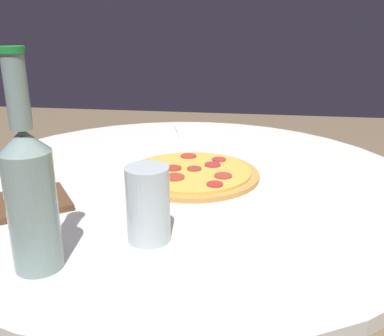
{
  "coord_description": "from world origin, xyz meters",
  "views": [
    {
      "loc": [
        0.88,
        0.15,
        1.05
      ],
      "look_at": [
        -0.01,
        0.02,
        0.73
      ],
      "focal_mm": 40.0,
      "sensor_mm": 36.0,
      "label": 1
    }
  ],
  "objects_px": {
    "drinking_glass": "(148,204)",
    "beer_bottle": "(31,193)",
    "pizza_paddle": "(16,205)",
    "pizza": "(192,173)"
  },
  "relations": [
    {
      "from": "beer_bottle",
      "to": "drinking_glass",
      "type": "distance_m",
      "value": 0.18
    },
    {
      "from": "drinking_glass",
      "to": "beer_bottle",
      "type": "bearing_deg",
      "value": -53.72
    },
    {
      "from": "drinking_glass",
      "to": "pizza",
      "type": "bearing_deg",
      "value": 174.68
    },
    {
      "from": "beer_bottle",
      "to": "drinking_glass",
      "type": "xyz_separation_m",
      "value": [
        -0.1,
        0.14,
        -0.05
      ]
    },
    {
      "from": "pizza",
      "to": "pizza_paddle",
      "type": "bearing_deg",
      "value": -55.02
    },
    {
      "from": "pizza_paddle",
      "to": "drinking_glass",
      "type": "height_order",
      "value": "drinking_glass"
    },
    {
      "from": "beer_bottle",
      "to": "pizza_paddle",
      "type": "distance_m",
      "value": 0.25
    },
    {
      "from": "pizza",
      "to": "pizza_paddle",
      "type": "distance_m",
      "value": 0.37
    },
    {
      "from": "pizza",
      "to": "pizza_paddle",
      "type": "height_order",
      "value": "pizza"
    },
    {
      "from": "pizza_paddle",
      "to": "drinking_glass",
      "type": "bearing_deg",
      "value": 127.09
    }
  ]
}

